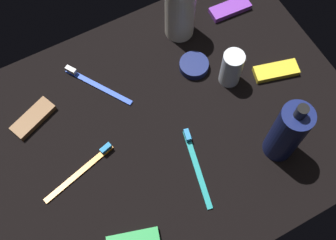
# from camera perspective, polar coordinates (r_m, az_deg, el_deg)

# --- Properties ---
(ground_plane) EXTENTS (0.84, 0.64, 0.01)m
(ground_plane) POSITION_cam_1_polar(r_m,az_deg,el_deg) (0.94, 0.00, -0.90)
(ground_plane) COLOR black
(lotion_bottle) EXTENTS (0.06, 0.06, 0.20)m
(lotion_bottle) POSITION_cam_1_polar(r_m,az_deg,el_deg) (0.87, 15.92, -1.65)
(lotion_bottle) COLOR navy
(lotion_bottle) RESTS_ON ground_plane
(bodywash_bottle) EXTENTS (0.07, 0.07, 0.18)m
(bodywash_bottle) POSITION_cam_1_polar(r_m,az_deg,el_deg) (1.00, 1.64, 14.76)
(bodywash_bottle) COLOR silver
(bodywash_bottle) RESTS_ON ground_plane
(deodorant_stick) EXTENTS (0.05, 0.05, 0.10)m
(deodorant_stick) POSITION_cam_1_polar(r_m,az_deg,el_deg) (0.96, 8.62, 6.98)
(deodorant_stick) COLOR silver
(deodorant_stick) RESTS_ON ground_plane
(toothbrush_blue) EXTENTS (0.11, 0.16, 0.02)m
(toothbrush_blue) POSITION_cam_1_polar(r_m,az_deg,el_deg) (0.99, -9.99, 4.91)
(toothbrush_blue) COLOR blue
(toothbrush_blue) RESTS_ON ground_plane
(toothbrush_orange) EXTENTS (0.18, 0.06, 0.02)m
(toothbrush_orange) POSITION_cam_1_polar(r_m,az_deg,el_deg) (0.91, -11.46, -6.56)
(toothbrush_orange) COLOR orange
(toothbrush_orange) RESTS_ON ground_plane
(toothbrush_teal) EXTENTS (0.05, 0.18, 0.02)m
(toothbrush_teal) POSITION_cam_1_polar(r_m,az_deg,el_deg) (0.90, 3.80, -5.88)
(toothbrush_teal) COLOR teal
(toothbrush_teal) RESTS_ON ground_plane
(snack_bar_purple) EXTENTS (0.11, 0.05, 0.01)m
(snack_bar_purple) POSITION_cam_1_polar(r_m,az_deg,el_deg) (1.11, 8.44, 14.76)
(snack_bar_purple) COLOR purple
(snack_bar_purple) RESTS_ON ground_plane
(snack_bar_brown) EXTENTS (0.11, 0.08, 0.01)m
(snack_bar_brown) POSITION_cam_1_polar(r_m,az_deg,el_deg) (0.98, -17.86, 0.22)
(snack_bar_brown) COLOR brown
(snack_bar_brown) RESTS_ON ground_plane
(snack_bar_yellow) EXTENTS (0.11, 0.07, 0.01)m
(snack_bar_yellow) POSITION_cam_1_polar(r_m,az_deg,el_deg) (1.03, 14.44, 6.53)
(snack_bar_yellow) COLOR yellow
(snack_bar_yellow) RESTS_ON ground_plane
(cream_tin_left) EXTENTS (0.07, 0.07, 0.02)m
(cream_tin_left) POSITION_cam_1_polar(r_m,az_deg,el_deg) (1.00, 3.55, 7.41)
(cream_tin_left) COLOR navy
(cream_tin_left) RESTS_ON ground_plane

